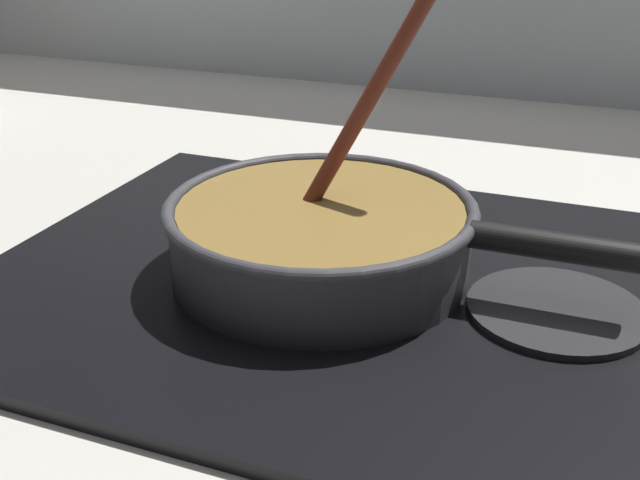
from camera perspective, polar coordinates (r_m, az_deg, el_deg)
ground at (r=0.62m, az=-2.61°, el=-8.05°), size 2.40×1.60×0.04m
hob_plate at (r=0.67m, az=0.00°, el=-2.80°), size 0.56×0.48×0.01m
burner_ring at (r=0.67m, az=0.00°, el=-2.04°), size 0.21×0.21×0.01m
spare_burner at (r=0.63m, az=16.91°, el=-4.93°), size 0.14×0.14×0.01m
cooking_pan at (r=0.65m, az=0.17°, el=0.45°), size 0.38×0.26×0.30m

